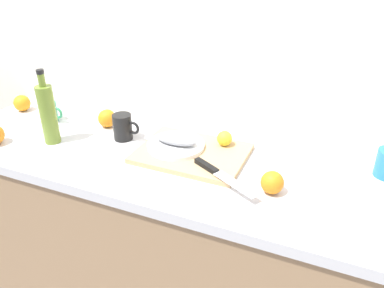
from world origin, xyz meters
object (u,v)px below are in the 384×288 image
at_px(olive_oil_bottle, 48,113).
at_px(coffee_mug_1, 49,112).
at_px(coffee_mug_2, 123,127).
at_px(lemon_0, 224,138).
at_px(cutting_board, 192,153).
at_px(chef_knife, 217,172).
at_px(orange_0, 22,103).
at_px(fish_fillet, 176,139).
at_px(white_plate, 176,145).

distance_m(olive_oil_bottle, coffee_mug_1, 0.23).
xyz_separation_m(coffee_mug_1, coffee_mug_2, (0.40, -0.02, 0.01)).
distance_m(lemon_0, olive_oil_bottle, 0.70).
relative_size(cutting_board, olive_oil_bottle, 1.34).
height_order(chef_knife, orange_0, orange_0).
bearing_deg(cutting_board, lemon_0, 43.85).
xyz_separation_m(fish_fillet, orange_0, (-0.85, 0.07, -0.01)).
distance_m(chef_knife, orange_0, 1.08).
bearing_deg(fish_fillet, orange_0, 175.02).
xyz_separation_m(cutting_board, chef_knife, (0.14, -0.12, 0.02)).
height_order(chef_knife, olive_oil_bottle, olive_oil_bottle).
relative_size(lemon_0, coffee_mug_2, 0.50).
height_order(white_plate, olive_oil_bottle, olive_oil_bottle).
height_order(cutting_board, chef_knife, chef_knife).
bearing_deg(fish_fillet, cutting_board, -3.51).
bearing_deg(olive_oil_bottle, coffee_mug_2, 28.23).
relative_size(cutting_board, lemon_0, 6.86).
distance_m(coffee_mug_1, orange_0, 0.21).
bearing_deg(olive_oil_bottle, coffee_mug_1, 134.03).
bearing_deg(coffee_mug_2, orange_0, 174.20).
relative_size(fish_fillet, coffee_mug_2, 1.41).
relative_size(chef_knife, olive_oil_bottle, 0.89).
distance_m(cutting_board, coffee_mug_1, 0.72).
bearing_deg(chef_knife, orange_0, -162.53).
bearing_deg(white_plate, lemon_0, 28.11).
bearing_deg(lemon_0, coffee_mug_2, -169.42).
relative_size(lemon_0, olive_oil_bottle, 0.20).
bearing_deg(orange_0, coffee_mug_1, -12.61).
relative_size(chef_knife, coffee_mug_1, 2.26).
bearing_deg(coffee_mug_1, olive_oil_bottle, -45.97).
bearing_deg(orange_0, white_plate, -4.98).
bearing_deg(coffee_mug_1, coffee_mug_2, -2.25).
bearing_deg(chef_knife, coffee_mug_2, -168.55).
relative_size(white_plate, chef_knife, 0.82).
xyz_separation_m(chef_knife, coffee_mug_1, (-0.86, 0.15, 0.02)).
bearing_deg(lemon_0, olive_oil_bottle, -162.24).
xyz_separation_m(chef_knife, lemon_0, (-0.05, 0.21, 0.02)).
height_order(cutting_board, orange_0, orange_0).
relative_size(cutting_board, coffee_mug_2, 3.45).
relative_size(coffee_mug_1, coffee_mug_2, 1.01).
bearing_deg(olive_oil_bottle, chef_knife, 0.04).
height_order(lemon_0, orange_0, lemon_0).
bearing_deg(chef_knife, white_plate, 177.89).
height_order(chef_knife, lemon_0, lemon_0).
bearing_deg(lemon_0, chef_knife, -77.92).
bearing_deg(fish_fillet, chef_knife, -30.10).
bearing_deg(olive_oil_bottle, cutting_board, 11.88).
xyz_separation_m(lemon_0, orange_0, (-1.02, -0.02, -0.01)).
xyz_separation_m(fish_fillet, olive_oil_bottle, (-0.50, -0.12, 0.07)).
bearing_deg(lemon_0, orange_0, -179.13).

